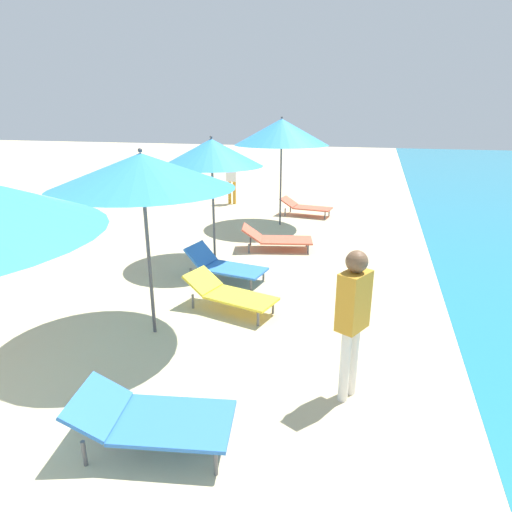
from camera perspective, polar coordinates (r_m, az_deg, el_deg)
name	(u,v)px	position (r m, az deg, el deg)	size (l,w,h in m)	color
lounger_nearest_shoreside	(152,418)	(4.42, -13.60, -20.06)	(1.58, 0.96, 0.55)	blue
umbrella_second	(142,171)	(5.83, -14.88, 10.80)	(2.41, 2.41, 2.60)	#4C4C51
lounger_second_shoreside	(229,293)	(6.89, -3.56, -4.92)	(1.59, 0.93, 0.55)	yellow
umbrella_third	(212,153)	(8.83, -5.90, 13.44)	(2.06, 2.06, 2.60)	#4C4C51
lounger_third_shoreside	(276,238)	(9.96, 2.66, 2.39)	(1.72, 1.01, 0.56)	#D8593F
lounger_third_inland	(224,265)	(8.16, -4.19, -1.22)	(1.58, 0.88, 0.62)	blue
umbrella_farthest	(282,132)	(11.94, 3.40, 16.05)	(2.54, 2.54, 2.94)	#4C4C51
lounger_farthest_shoreside	(305,206)	(13.39, 6.56, 6.54)	(1.61, 0.80, 0.54)	#D8593F
person_walking_near	(353,311)	(4.66, 12.70, -7.16)	(0.36, 0.42, 1.72)	silver
person_walking_far	(232,176)	(15.02, -3.23, 10.52)	(0.37, 0.23, 1.59)	orange
beach_ball	(357,309)	(6.92, 13.18, -6.85)	(0.25, 0.25, 0.25)	#3FB266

